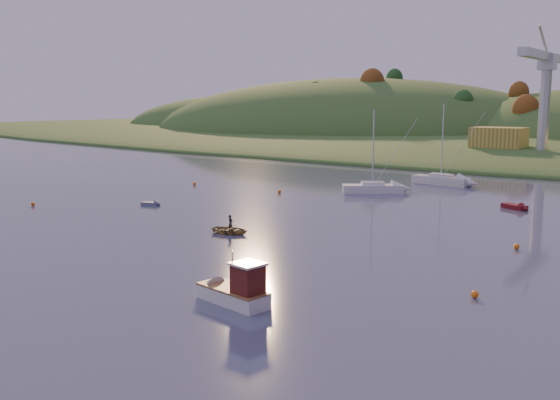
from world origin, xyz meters
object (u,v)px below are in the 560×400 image
Objects in this scene: red_tender at (519,207)px; canoe at (231,230)px; grey_dinghy at (154,204)px; fishing_boat at (229,289)px; sailboat_near at (372,188)px; sailboat_far at (441,179)px.

canoe is at bearing -92.99° from red_tender.
red_tender is (18.51, 31.12, -0.12)m from canoe.
fishing_boat is at bearing -51.78° from grey_dinghy.
grey_dinghy is at bearing -160.73° from sailboat_near.
canoe is (2.32, -33.07, -0.36)m from sailboat_near.
red_tender is at bearing -43.70° from sailboat_near.
fishing_boat is 0.54× the size of sailboat_near.
sailboat_far is at bearing 46.25° from grey_dinghy.
canoe is at bearing -124.34° from sailboat_near.
fishing_boat reaches higher than canoe.
red_tender reaches higher than grey_dinghy.
sailboat_near reaches higher than fishing_boat.
sailboat_near is 0.93× the size of sailboat_far.
sailboat_near is (-16.15, 48.96, -0.11)m from fishing_boat.
grey_dinghy is (-20.70, -40.65, -0.59)m from sailboat_far.
canoe is 0.96× the size of red_tender.
red_tender is at bearing -42.09° from canoe.
fishing_boat reaches higher than red_tender.
fishing_boat is 47.25m from red_tender.
fishing_boat is 64.67m from sailboat_far.
canoe reaches higher than grey_dinghy.
fishing_boat is 21.07m from canoe.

